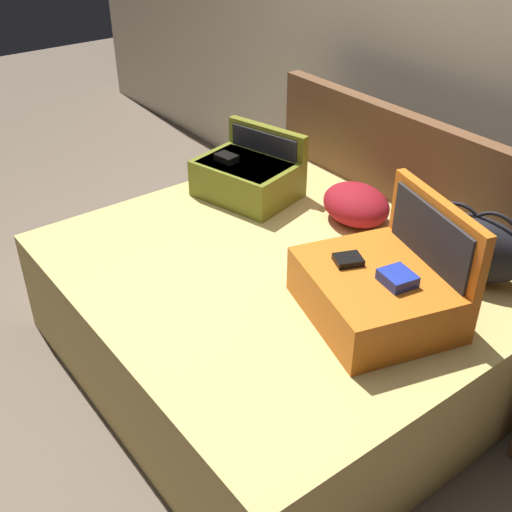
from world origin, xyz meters
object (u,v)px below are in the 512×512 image
(hard_case_medium, at_px, (248,175))
(pillow_near_headboard, at_px, (356,204))
(hard_case_large, at_px, (380,287))
(bed, at_px, (278,315))
(duffel_bag, at_px, (471,246))

(hard_case_medium, relative_size, pillow_near_headboard, 1.53)
(hard_case_large, relative_size, hard_case_medium, 1.22)
(bed, relative_size, hard_case_large, 2.78)
(hard_case_large, xyz_separation_m, hard_case_medium, (-1.10, 0.20, -0.01))
(bed, distance_m, duffel_bag, 0.89)
(bed, xyz_separation_m, hard_case_large, (0.49, 0.09, 0.39))
(hard_case_large, xyz_separation_m, pillow_near_headboard, (-0.58, 0.45, -0.04))
(hard_case_large, distance_m, pillow_near_headboard, 0.74)
(duffel_bag, bearing_deg, bed, -132.43)
(bed, height_order, hard_case_large, hard_case_large)
(bed, distance_m, pillow_near_headboard, 0.66)
(bed, height_order, hard_case_medium, hard_case_medium)
(hard_case_medium, height_order, duffel_bag, same)
(bed, bearing_deg, pillow_near_headboard, 99.71)
(hard_case_large, height_order, hard_case_medium, hard_case_large)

